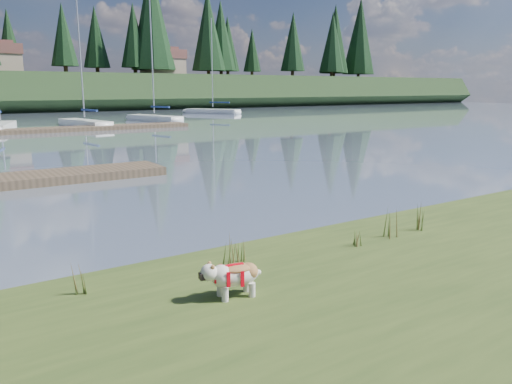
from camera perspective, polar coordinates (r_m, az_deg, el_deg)
bulldog at (r=6.91m, az=-2.52°, el=-9.36°), size 0.88×0.44×0.52m
dock_far at (r=39.54m, az=-25.78°, el=6.26°), size 26.00×2.20×0.30m
sailboat_bg_2 at (r=43.39m, az=-27.02°, el=6.78°), size 3.17×6.84×10.27m
sailboat_bg_3 at (r=44.67m, az=-19.34°, el=7.50°), size 2.90×8.02×11.58m
sailboat_bg_4 at (r=50.32m, az=-12.01°, el=8.31°), size 3.63×7.74×11.29m
sailboat_bg_5 at (r=64.46m, az=-5.50°, el=9.22°), size 5.43×7.88×11.64m
weed_0 at (r=8.26m, az=-1.64°, el=-6.65°), size 0.17×0.14×0.49m
weed_1 at (r=7.96m, az=-2.89°, el=-7.12°), size 0.17×0.14×0.57m
weed_2 at (r=9.93m, az=15.13°, el=-3.57°), size 0.17×0.14×0.61m
weed_3 at (r=7.40m, az=-19.75°, el=-9.55°), size 0.17×0.14×0.51m
weed_4 at (r=9.28m, az=11.30°, el=-5.13°), size 0.17×0.14×0.36m
weed_5 at (r=10.56m, az=18.00°, el=-2.92°), size 0.17×0.14×0.57m
mud_lip at (r=8.72m, az=-9.26°, el=-9.16°), size 60.00×0.50×0.14m
conifer_5 at (r=81.51m, az=-21.17°, el=16.44°), size 3.96×3.96×10.35m
conifer_6 at (r=83.87m, az=-11.85°, el=18.98°), size 7.04×7.04×17.00m
conifer_7 at (r=92.42m, az=-4.06°, el=17.38°), size 5.28×5.28×13.20m
conifer_8 at (r=96.18m, az=4.24°, el=16.75°), size 4.62×4.62×11.77m
conifer_9 at (r=106.89m, az=9.01°, el=16.87°), size 5.94×5.94×14.62m
house_2 at (r=84.96m, az=-10.62°, el=14.41°), size 6.30×5.30×4.65m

